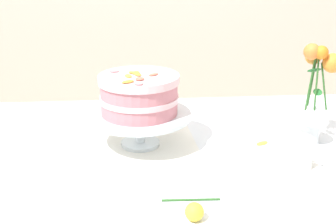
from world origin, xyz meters
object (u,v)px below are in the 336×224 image
Objects in this scene: layer_cake at (139,94)px; flower_vase at (314,98)px; dining_table at (187,188)px; cake_stand at (140,119)px; teacup at (299,162)px; fallen_rose at (194,211)px.

layer_cake is 0.76× the size of flower_vase.
cake_stand is at bearing 142.37° from dining_table.
fallen_rose is (-0.29, -0.20, -0.00)m from teacup.
fallen_rose is (0.10, -0.38, -0.14)m from layer_cake.
teacup is at bearing -24.20° from layer_cake.
dining_table is 6.31× the size of layer_cake.
flower_vase is 0.55m from fallen_rose.
flower_vase is at bearing 13.08° from dining_table.
dining_table is at bearing 163.20° from teacup.
flower_vase reaches higher than fallen_rose.
layer_cake reaches higher than dining_table.
cake_stand is 1.31× the size of layer_cake.
flower_vase reaches higher than teacup.
flower_vase is (0.49, -0.01, 0.05)m from cake_stand.
fallen_rose is (-0.02, -0.28, 0.11)m from dining_table.
cake_stand reaches higher than fallen_rose.
dining_table is 0.44m from flower_vase.
flower_vase reaches higher than layer_cake.
dining_table is 0.30m from fallen_rose.
layer_cake is 1.70× the size of fallen_rose.
flower_vase is 2.47× the size of teacup.
layer_cake is at bearing 178.69° from flower_vase.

